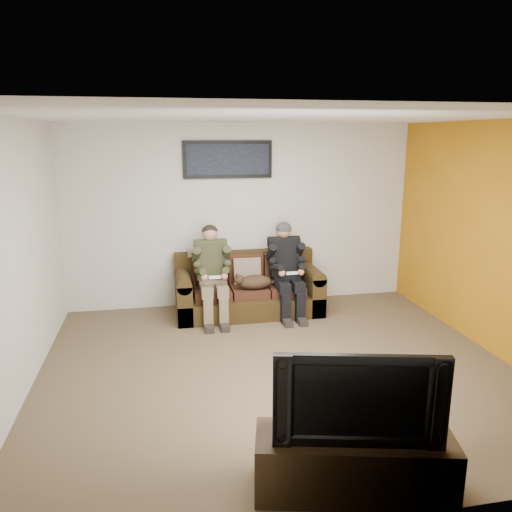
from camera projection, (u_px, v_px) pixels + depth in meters
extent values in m
plane|color=brown|center=(278.00, 368.00, 5.35)|extent=(5.00, 5.00, 0.00)
plane|color=silver|center=(281.00, 117.00, 4.74)|extent=(5.00, 5.00, 0.00)
plane|color=beige|center=(242.00, 216.00, 7.19)|extent=(5.00, 0.00, 5.00)
plane|color=beige|center=(371.00, 334.00, 2.90)|extent=(5.00, 0.00, 5.00)
plane|color=beige|center=(15.00, 261.00, 4.57)|extent=(0.00, 4.50, 4.50)
plane|color=beige|center=(499.00, 240.00, 5.51)|extent=(0.00, 4.50, 4.50)
plane|color=#B17011|center=(498.00, 240.00, 5.51)|extent=(0.00, 4.50, 4.50)
cube|color=#362610|center=(248.00, 303.00, 6.98)|extent=(2.00, 0.86, 0.27)
cube|color=#362610|center=(244.00, 269.00, 7.21)|extent=(2.00, 0.18, 0.54)
cube|color=#362610|center=(184.00, 298.00, 6.78)|extent=(0.20, 0.86, 0.54)
cube|color=#362610|center=(310.00, 290.00, 7.12)|extent=(0.20, 0.86, 0.54)
cylinder|color=#362610|center=(183.00, 279.00, 6.72)|extent=(0.20, 0.86, 0.20)
cylinder|color=#362610|center=(311.00, 272.00, 7.06)|extent=(0.20, 0.86, 0.20)
cube|color=#412113|center=(212.00, 293.00, 6.80)|extent=(0.49, 0.54, 0.13)
cube|color=#412113|center=(210.00, 269.00, 6.98)|extent=(0.49, 0.13, 0.40)
cube|color=#412113|center=(249.00, 291.00, 6.89)|extent=(0.49, 0.54, 0.13)
cube|color=#412113|center=(246.00, 268.00, 7.08)|extent=(0.49, 0.13, 0.40)
cube|color=#412113|center=(285.00, 289.00, 6.99)|extent=(0.49, 0.54, 0.13)
cube|color=#412113|center=(281.00, 266.00, 7.17)|extent=(0.49, 0.13, 0.40)
cube|color=#816955|center=(247.00, 271.00, 6.98)|extent=(0.38, 0.18, 0.38)
cube|color=tan|center=(202.00, 253.00, 7.02)|extent=(0.41, 0.20, 0.07)
cube|color=#77634A|center=(212.00, 284.00, 6.74)|extent=(0.36, 0.30, 0.14)
cube|color=#343620|center=(211.00, 261.00, 6.77)|extent=(0.40, 0.30, 0.53)
cylinder|color=#343620|center=(210.00, 245.00, 6.73)|extent=(0.44, 0.18, 0.18)
sphere|color=#AD7863|center=(210.00, 234.00, 6.72)|extent=(0.21, 0.21, 0.21)
cube|color=#77634A|center=(206.00, 290.00, 6.53)|extent=(0.15, 0.42, 0.13)
cube|color=#77634A|center=(221.00, 289.00, 6.57)|extent=(0.15, 0.42, 0.13)
cube|color=#77634A|center=(208.00, 313.00, 6.40)|extent=(0.12, 0.13, 0.40)
cube|color=#77634A|center=(224.00, 312.00, 6.44)|extent=(0.12, 0.13, 0.40)
cube|color=black|center=(209.00, 327.00, 6.36)|extent=(0.11, 0.26, 0.08)
cube|color=black|center=(225.00, 326.00, 6.40)|extent=(0.11, 0.26, 0.08)
cylinder|color=#343620|center=(196.00, 256.00, 6.64)|extent=(0.11, 0.30, 0.28)
cylinder|color=#343620|center=(226.00, 254.00, 6.71)|extent=(0.11, 0.30, 0.28)
cylinder|color=#343620|center=(200.00, 271.00, 6.47)|extent=(0.14, 0.32, 0.15)
cylinder|color=#343620|center=(226.00, 270.00, 6.53)|extent=(0.14, 0.32, 0.15)
sphere|color=#AD7863|center=(204.00, 277.00, 6.38)|extent=(0.09, 0.09, 0.09)
sphere|color=#AD7863|center=(224.00, 276.00, 6.42)|extent=(0.09, 0.09, 0.09)
cube|color=white|center=(215.00, 277.00, 6.38)|extent=(0.15, 0.04, 0.03)
ellipsoid|color=black|center=(210.00, 231.00, 6.72)|extent=(0.22, 0.22, 0.17)
cube|color=black|center=(285.00, 280.00, 6.93)|extent=(0.36, 0.30, 0.14)
cube|color=black|center=(284.00, 257.00, 6.96)|extent=(0.40, 0.30, 0.53)
cylinder|color=black|center=(284.00, 242.00, 6.93)|extent=(0.44, 0.18, 0.18)
sphere|color=#AF7562|center=(284.00, 231.00, 6.91)|extent=(0.21, 0.21, 0.21)
cube|color=black|center=(282.00, 285.00, 6.73)|extent=(0.15, 0.42, 0.13)
cube|color=black|center=(296.00, 284.00, 6.76)|extent=(0.15, 0.42, 0.13)
cube|color=black|center=(285.00, 308.00, 6.60)|extent=(0.12, 0.13, 0.40)
cube|color=black|center=(300.00, 307.00, 6.63)|extent=(0.12, 0.13, 0.40)
cube|color=black|center=(287.00, 322.00, 6.56)|extent=(0.11, 0.26, 0.08)
cube|color=black|center=(301.00, 321.00, 6.59)|extent=(0.11, 0.26, 0.08)
cylinder|color=black|center=(271.00, 252.00, 6.83)|extent=(0.11, 0.30, 0.28)
cylinder|color=black|center=(299.00, 251.00, 6.90)|extent=(0.11, 0.30, 0.28)
cylinder|color=black|center=(277.00, 267.00, 6.66)|extent=(0.14, 0.32, 0.15)
cylinder|color=black|center=(301.00, 266.00, 6.73)|extent=(0.14, 0.32, 0.15)
sphere|color=#AF7562|center=(282.00, 273.00, 6.57)|extent=(0.09, 0.09, 0.09)
sphere|color=#AF7562|center=(301.00, 272.00, 6.62)|extent=(0.09, 0.09, 0.09)
cube|color=white|center=(292.00, 273.00, 6.57)|extent=(0.15, 0.04, 0.03)
ellipsoid|color=black|center=(284.00, 229.00, 6.90)|extent=(0.22, 0.22, 0.19)
ellipsoid|color=#4A2F1D|center=(255.00, 282.00, 6.75)|extent=(0.47, 0.26, 0.19)
sphere|color=#4A2F1D|center=(239.00, 280.00, 6.67)|extent=(0.14, 0.14, 0.14)
cone|color=#4A2F1D|center=(238.00, 275.00, 6.61)|extent=(0.04, 0.04, 0.04)
cone|color=#4A2F1D|center=(237.00, 274.00, 6.68)|extent=(0.04, 0.04, 0.04)
cylinder|color=#4A2F1D|center=(271.00, 282.00, 6.85)|extent=(0.26, 0.13, 0.08)
cube|color=black|center=(228.00, 159.00, 6.93)|extent=(1.25, 0.04, 0.52)
cube|color=black|center=(228.00, 160.00, 6.91)|extent=(1.15, 0.01, 0.42)
cube|color=#332211|center=(354.00, 464.00, 3.45)|extent=(1.42, 0.74, 0.43)
imported|color=black|center=(357.00, 393.00, 3.32)|extent=(1.14, 0.41, 0.65)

